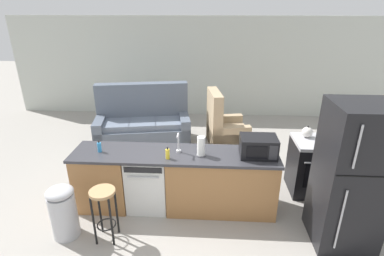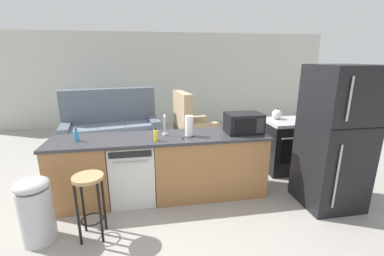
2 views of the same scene
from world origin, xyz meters
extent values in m
plane|color=gray|center=(0.00, 0.00, 0.00)|extent=(24.00, 24.00, 0.00)
cube|color=beige|center=(0.30, 4.20, 1.30)|extent=(10.00, 0.06, 2.60)
cube|color=#9E6B3D|center=(-0.93, 0.00, 0.43)|extent=(0.75, 0.62, 0.86)
cube|color=#9E6B3D|center=(0.83, 0.00, 0.43)|extent=(1.55, 0.62, 0.86)
cube|color=#333338|center=(0.15, 0.00, 0.88)|extent=(2.94, 0.66, 0.04)
cube|color=#3F2A18|center=(0.15, 0.00, 0.04)|extent=(2.86, 0.56, 0.08)
cube|color=silver|center=(-0.25, 0.00, 0.42)|extent=(0.58, 0.58, 0.84)
cube|color=black|center=(-0.25, -0.30, 0.78)|extent=(0.52, 0.01, 0.08)
cylinder|color=#B2B2B7|center=(-0.25, -0.31, 0.68)|extent=(0.44, 0.02, 0.02)
cube|color=black|center=(2.35, 0.55, 0.42)|extent=(0.76, 0.64, 0.85)
cube|color=black|center=(2.35, 0.22, 0.47)|extent=(0.53, 0.01, 0.43)
cylinder|color=silver|center=(2.35, 0.20, 0.70)|extent=(0.61, 0.03, 0.03)
cube|color=#B7B7BC|center=(2.35, 0.55, 0.88)|extent=(0.76, 0.64, 0.05)
torus|color=black|center=(2.18, 0.42, 0.89)|extent=(0.16, 0.16, 0.01)
torus|color=black|center=(2.52, 0.42, 0.89)|extent=(0.16, 0.16, 0.01)
torus|color=black|center=(2.18, 0.68, 0.89)|extent=(0.16, 0.16, 0.01)
torus|color=black|center=(2.52, 0.68, 0.89)|extent=(0.16, 0.16, 0.01)
cube|color=black|center=(2.35, -0.55, 0.93)|extent=(0.72, 0.70, 1.86)
cylinder|color=#B2B2B7|center=(2.15, -0.92, 1.50)|extent=(0.02, 0.02, 0.49)
cylinder|color=#B2B2B7|center=(2.15, -0.92, 0.58)|extent=(0.02, 0.02, 0.81)
cube|color=black|center=(2.35, -0.90, 1.15)|extent=(0.68, 0.01, 0.01)
cube|color=black|center=(1.32, 0.00, 1.04)|extent=(0.50, 0.36, 0.28)
cube|color=black|center=(1.27, -0.18, 1.04)|extent=(0.27, 0.01, 0.18)
cube|color=#2D2D33|center=(1.49, -0.18, 1.04)|extent=(0.11, 0.01, 0.21)
cylinder|color=silver|center=(0.20, 0.04, 0.92)|extent=(0.07, 0.07, 0.03)
cylinder|color=silver|center=(0.20, 0.04, 1.06)|extent=(0.02, 0.02, 0.26)
cylinder|color=silver|center=(0.20, -0.03, 1.19)|extent=(0.02, 0.14, 0.02)
cylinder|color=#4C4C51|center=(0.53, -0.05, 0.91)|extent=(0.14, 0.14, 0.01)
cylinder|color=white|center=(0.53, -0.05, 1.05)|extent=(0.11, 0.11, 0.27)
cylinder|color=yellow|center=(0.08, -0.17, 0.97)|extent=(0.06, 0.06, 0.14)
cylinder|color=black|center=(0.08, -0.17, 1.06)|extent=(0.02, 0.02, 0.04)
cylinder|color=#338CCC|center=(-0.92, -0.02, 0.97)|extent=(0.06, 0.06, 0.14)
cylinder|color=black|center=(-0.92, -0.02, 1.06)|extent=(0.02, 0.02, 0.04)
sphere|color=silver|center=(2.18, 0.68, 0.99)|extent=(0.17, 0.17, 0.17)
sphere|color=black|center=(2.18, 0.68, 1.08)|extent=(0.03, 0.03, 0.03)
cone|color=silver|center=(2.26, 0.68, 1.00)|extent=(0.08, 0.04, 0.06)
cylinder|color=tan|center=(-0.66, -0.74, 0.72)|extent=(0.32, 0.32, 0.04)
cylinder|color=black|center=(-0.78, -0.85, 0.35)|extent=(0.03, 0.03, 0.70)
cylinder|color=black|center=(-0.55, -0.85, 0.35)|extent=(0.03, 0.03, 0.70)
cylinder|color=black|center=(-0.78, -0.63, 0.35)|extent=(0.03, 0.03, 0.70)
cylinder|color=black|center=(-0.55, -0.63, 0.35)|extent=(0.03, 0.03, 0.70)
torus|color=black|center=(-0.66, -0.74, 0.22)|extent=(0.25, 0.25, 0.02)
cylinder|color=#B7B7BC|center=(-1.23, -0.71, 0.31)|extent=(0.34, 0.34, 0.62)
ellipsoid|color=#B7B7BC|center=(-1.23, -0.71, 0.67)|extent=(0.35, 0.35, 0.14)
cube|color=#515B6B|center=(-0.80, 2.20, 0.21)|extent=(2.12, 1.23, 0.42)
cube|color=#515B6B|center=(-0.86, 2.52, 0.64)|extent=(2.01, 0.58, 1.27)
cube|color=#515B6B|center=(-1.69, 2.04, 0.31)|extent=(0.35, 0.92, 0.62)
cube|color=#515B6B|center=(0.08, 2.35, 0.31)|extent=(0.35, 0.92, 0.62)
cube|color=slate|center=(-1.34, 2.05, 0.48)|extent=(0.66, 0.72, 0.12)
cube|color=slate|center=(-0.80, 2.15, 0.48)|extent=(0.66, 0.72, 0.12)
cube|color=slate|center=(-0.25, 2.24, 0.48)|extent=(0.66, 0.72, 0.12)
cube|color=tan|center=(1.04, 2.24, 0.20)|extent=(0.93, 0.97, 0.40)
cube|color=tan|center=(0.74, 2.19, 0.60)|extent=(0.34, 0.87, 1.20)
cube|color=tan|center=(1.10, 1.90, 0.28)|extent=(0.82, 0.29, 0.55)
cube|color=tan|center=(0.98, 2.58, 0.28)|extent=(0.82, 0.29, 0.55)
camera|label=1|loc=(0.63, -3.76, 2.85)|focal=28.00mm
camera|label=2|loc=(0.00, -3.34, 1.94)|focal=24.00mm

